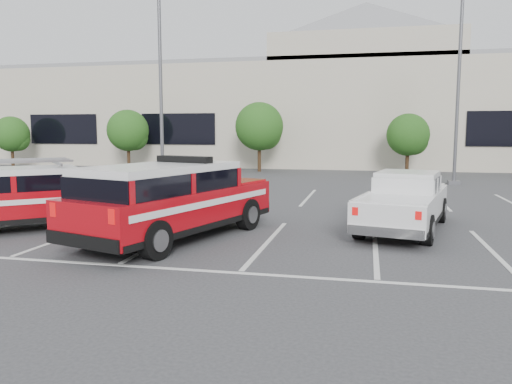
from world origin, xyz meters
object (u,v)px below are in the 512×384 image
at_px(tree_mid_left, 261,128).
at_px(ladder_suv, 28,201).
at_px(tree_far_left, 13,135).
at_px(tree_mid_right, 409,136).
at_px(light_pole_mid, 458,86).
at_px(tree_left, 129,132).
at_px(white_pickup, 404,207).
at_px(fire_chief_suv, 173,206).
at_px(convention_building, 342,109).
at_px(light_pole_left, 161,85).

xyz_separation_m(tree_mid_left, ladder_suv, (-2.26, -21.79, -2.23)).
distance_m(tree_far_left, tree_mid_left, 20.01).
height_order(tree_mid_right, light_pole_mid, light_pole_mid).
bearing_deg(tree_left, tree_far_left, -180.00).
bearing_deg(white_pickup, fire_chief_suv, -143.53).
height_order(tree_far_left, light_pole_mid, light_pole_mid).
xyz_separation_m(convention_building, fire_chief_suv, (-2.70, -32.01, -3.83)).
bearing_deg(tree_mid_right, convention_building, 116.57).
xyz_separation_m(convention_building, tree_far_left, (-25.09, -9.82, -2.22)).
bearing_deg(light_pole_mid, tree_left, 164.57).
xyz_separation_m(tree_mid_right, ladder_suv, (-12.26, -21.79, -1.69)).
relative_size(convention_building, light_pole_mid, 5.86).
distance_m(fire_chief_suv, ladder_suv, 4.67).
bearing_deg(ladder_suv, tree_mid_left, 132.64).
distance_m(tree_left, fire_chief_suv, 25.48).
bearing_deg(tree_far_left, white_pickup, -34.49).
height_order(convention_building, tree_mid_left, convention_building).
distance_m(tree_mid_right, ladder_suv, 25.06).
bearing_deg(light_pole_left, convention_building, 67.61).
bearing_deg(tree_mid_right, light_pole_left, -142.50).
distance_m(tree_far_left, tree_left, 10.00).
xyz_separation_m(tree_left, white_pickup, (18.44, -19.54, -2.11)).
bearing_deg(light_pole_left, fire_chief_suv, -65.69).
distance_m(tree_left, ladder_suv, 23.21).
bearing_deg(light_pole_left, tree_left, 124.52).
distance_m(tree_left, tree_mid_left, 10.00).
relative_size(convention_building, tree_mid_right, 15.04).
xyz_separation_m(tree_left, tree_mid_left, (10.00, 0.00, 0.27)).
xyz_separation_m(light_pole_mid, fire_chief_suv, (-9.52, -16.14, -4.29)).
bearing_deg(fire_chief_suv, light_pole_left, 131.98).
xyz_separation_m(convention_building, tree_mid_right, (4.91, -9.82, -2.22)).
distance_m(convention_building, white_pickup, 29.82).
bearing_deg(ladder_suv, light_pole_left, 142.62).
distance_m(tree_left, light_pole_mid, 22.86).
height_order(tree_mid_left, ladder_suv, tree_mid_left).
bearing_deg(ladder_suv, tree_far_left, 177.71).
bearing_deg(light_pole_left, tree_far_left, 149.29).
relative_size(tree_mid_left, ladder_suv, 0.93).
xyz_separation_m(tree_far_left, white_pickup, (28.44, -19.54, -1.84)).
distance_m(tree_mid_right, light_pole_mid, 6.88).
height_order(tree_left, white_pickup, tree_left).
distance_m(light_pole_left, ladder_suv, 12.56).
distance_m(tree_mid_left, tree_mid_right, 10.01).
height_order(tree_mid_right, light_pole_left, light_pole_left).
bearing_deg(fire_chief_suv, tree_mid_left, 113.83).
bearing_deg(tree_far_left, tree_mid_left, 0.00).
distance_m(white_pickup, ladder_suv, 10.93).
distance_m(tree_left, tree_mid_right, 20.00).
relative_size(tree_mid_left, light_pole_mid, 0.47).
xyz_separation_m(tree_left, fire_chief_suv, (12.39, -22.19, -1.88)).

